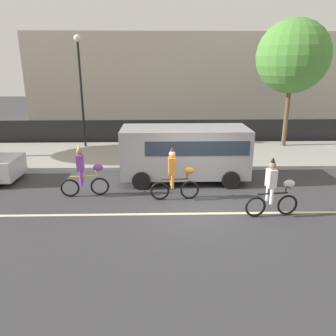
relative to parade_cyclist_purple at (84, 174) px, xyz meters
The scene contains 11 objects.
ground_plane 4.15m from the parade_cyclist_purple, 15.59° to the right, with size 80.00×80.00×0.00m, color #38383A.
road_centre_line 4.31m from the parade_cyclist_purple, 22.14° to the right, with size 36.00×0.14×0.01m, color beige.
sidewalk_curb 6.72m from the parade_cyclist_purple, 54.12° to the left, with size 60.00×5.00×0.15m, color #9E9B93.
fence_line 9.18m from the parade_cyclist_purple, 64.79° to the left, with size 40.00×0.08×1.40m, color black.
building_backdrop 18.53m from the parade_cyclist_purple, 67.10° to the left, with size 28.00×8.00×6.73m, color #B2A899.
parade_cyclist_purple is the anchor object (origin of this frame).
parade_cyclist_orange 3.24m from the parade_cyclist_purple, ahead, with size 1.72×0.50×1.92m.
parade_cyclist_zebra 6.43m from the parade_cyclist_purple, 16.11° to the right, with size 1.72×0.50×1.92m.
parked_van_grey 4.11m from the parade_cyclist_purple, 23.19° to the left, with size 5.00×2.22×2.18m.
street_lamp_post 7.80m from the parade_cyclist_purple, 102.10° to the left, with size 0.36×0.36×5.86m.
street_tree_near_lamp 12.61m from the parade_cyclist_purple, 35.40° to the left, with size 3.81×3.81×6.71m.
Camera 1 is at (-1.22, -9.99, 4.55)m, focal length 35.00 mm.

